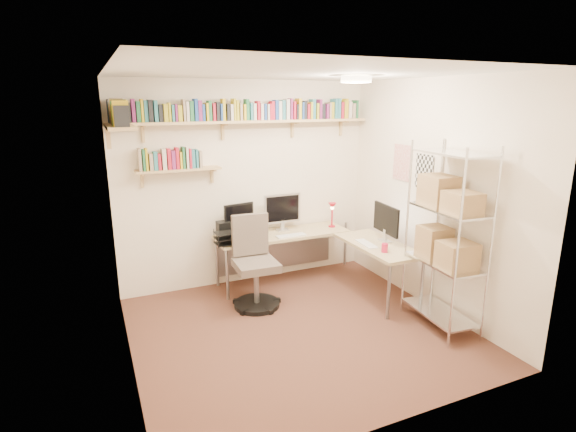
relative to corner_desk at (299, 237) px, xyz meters
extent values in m
plane|color=#48271F|center=(-0.47, -1.00, -0.64)|extent=(3.20, 3.20, 0.00)
cube|color=beige|center=(-0.47, 0.50, 0.61)|extent=(3.20, 0.04, 2.50)
cube|color=beige|center=(-2.07, -1.00, 0.61)|extent=(0.04, 3.00, 2.50)
cube|color=beige|center=(1.13, -1.00, 0.61)|extent=(0.04, 3.00, 2.50)
cube|color=beige|center=(-0.47, -2.50, 0.61)|extent=(3.20, 0.04, 2.50)
cube|color=white|center=(-0.47, -1.00, 1.86)|extent=(3.20, 3.00, 0.04)
cube|color=white|center=(1.12, -0.45, 0.91)|extent=(0.01, 0.30, 0.42)
cube|color=silver|center=(1.12, -0.85, 0.86)|extent=(0.01, 0.28, 0.38)
cylinder|color=#FFEAC6|center=(0.23, -0.80, 1.82)|extent=(0.30, 0.30, 0.06)
cube|color=tan|center=(-0.47, 0.38, 1.38)|extent=(3.05, 0.25, 0.03)
cube|color=tan|center=(-1.95, -0.05, 1.38)|extent=(0.25, 1.00, 0.03)
cube|color=tan|center=(-1.32, 0.40, 0.86)|extent=(0.95, 0.20, 0.02)
cube|color=tan|center=(-1.67, 0.44, 1.31)|extent=(0.03, 0.20, 0.20)
cube|color=tan|center=(-0.77, 0.44, 1.31)|extent=(0.03, 0.20, 0.20)
cube|color=tan|center=(0.13, 0.44, 1.31)|extent=(0.03, 0.20, 0.20)
cube|color=tan|center=(0.83, 0.44, 1.31)|extent=(0.03, 0.20, 0.20)
cube|color=teal|center=(-1.93, 0.38, 1.51)|extent=(0.04, 0.15, 0.23)
cube|color=#771F5F|center=(-1.89, 0.38, 1.49)|extent=(0.04, 0.14, 0.19)
cube|color=#771F5F|center=(-1.85, 0.38, 1.51)|extent=(0.03, 0.14, 0.23)
cube|color=black|center=(-1.81, 0.38, 1.49)|extent=(0.02, 0.12, 0.20)
cube|color=#771F5F|center=(-1.76, 0.38, 1.51)|extent=(0.04, 0.11, 0.24)
cube|color=#22673D|center=(-1.71, 0.38, 1.50)|extent=(0.04, 0.11, 0.22)
cube|color=gold|center=(-1.68, 0.38, 1.51)|extent=(0.02, 0.12, 0.24)
cube|color=teal|center=(-1.64, 0.38, 1.50)|extent=(0.04, 0.11, 0.23)
cube|color=black|center=(-1.59, 0.38, 1.51)|extent=(0.04, 0.14, 0.23)
cube|color=teal|center=(-1.54, 0.38, 1.51)|extent=(0.04, 0.13, 0.23)
cube|color=black|center=(-1.48, 0.38, 1.48)|extent=(0.04, 0.11, 0.18)
cube|color=#AFA120|center=(-1.44, 0.38, 1.49)|extent=(0.04, 0.14, 0.19)
cube|color=#AFA120|center=(-1.39, 0.38, 1.49)|extent=(0.02, 0.12, 0.20)
cube|color=teal|center=(-1.36, 0.38, 1.48)|extent=(0.03, 0.13, 0.18)
cube|color=#771F5F|center=(-1.32, 0.38, 1.48)|extent=(0.02, 0.15, 0.19)
cube|color=#AFA120|center=(-1.28, 0.38, 1.48)|extent=(0.04, 0.13, 0.17)
cube|color=gray|center=(-1.24, 0.38, 1.51)|extent=(0.02, 0.13, 0.24)
cube|color=beige|center=(-1.20, 0.38, 1.50)|extent=(0.03, 0.12, 0.21)
cube|color=#22673D|center=(-1.15, 0.38, 1.50)|extent=(0.04, 0.12, 0.22)
cube|color=#1C4395|center=(-1.10, 0.38, 1.51)|extent=(0.04, 0.13, 0.24)
cube|color=#771F5F|center=(-1.06, 0.38, 1.50)|extent=(0.04, 0.12, 0.23)
cube|color=#1C4395|center=(-1.02, 0.38, 1.48)|extent=(0.03, 0.12, 0.18)
cube|color=gold|center=(-0.98, 0.38, 1.49)|extent=(0.02, 0.14, 0.20)
cube|color=#22673D|center=(-0.95, 0.38, 1.50)|extent=(0.03, 0.12, 0.22)
cube|color=#B6182E|center=(-0.90, 0.38, 1.49)|extent=(0.03, 0.12, 0.19)
cube|color=black|center=(-0.85, 0.38, 1.50)|extent=(0.04, 0.11, 0.21)
cube|color=#1C4395|center=(-0.82, 0.38, 1.49)|extent=(0.02, 0.14, 0.19)
cube|color=gold|center=(-0.79, 0.38, 1.51)|extent=(0.03, 0.11, 0.24)
cube|color=black|center=(-0.74, 0.38, 1.49)|extent=(0.03, 0.14, 0.19)
cube|color=beige|center=(-0.70, 0.38, 1.48)|extent=(0.03, 0.12, 0.18)
cube|color=#AFA120|center=(-0.66, 0.38, 1.52)|extent=(0.03, 0.13, 0.25)
cube|color=#AFA120|center=(-0.63, 0.38, 1.51)|extent=(0.03, 0.12, 0.23)
cube|color=gray|center=(-0.59, 0.38, 1.49)|extent=(0.03, 0.14, 0.19)
cube|color=gold|center=(-0.54, 0.38, 1.48)|extent=(0.03, 0.14, 0.18)
cube|color=#22673D|center=(-0.51, 0.38, 1.51)|extent=(0.04, 0.11, 0.24)
cube|color=teal|center=(-0.46, 0.38, 1.49)|extent=(0.03, 0.11, 0.20)
cube|color=beige|center=(-0.42, 0.38, 1.49)|extent=(0.04, 0.12, 0.19)
cube|color=#B6182E|center=(-0.37, 0.38, 1.50)|extent=(0.03, 0.12, 0.22)
cube|color=beige|center=(-0.33, 0.38, 1.49)|extent=(0.03, 0.13, 0.19)
cube|color=#1C4395|center=(-0.29, 0.38, 1.49)|extent=(0.03, 0.13, 0.19)
cube|color=beige|center=(-0.25, 0.38, 1.48)|extent=(0.02, 0.15, 0.18)
cube|color=#B6182E|center=(-0.22, 0.38, 1.49)|extent=(0.03, 0.14, 0.19)
cube|color=#B6182E|center=(-0.19, 0.38, 1.50)|extent=(0.04, 0.11, 0.22)
cube|color=#1C4395|center=(-0.14, 0.38, 1.51)|extent=(0.04, 0.12, 0.23)
cube|color=beige|center=(-0.10, 0.38, 1.50)|extent=(0.04, 0.12, 0.22)
cube|color=teal|center=(-0.05, 0.38, 1.51)|extent=(0.04, 0.12, 0.23)
cube|color=beige|center=(0.00, 0.38, 1.51)|extent=(0.04, 0.11, 0.24)
cube|color=#771F5F|center=(0.05, 0.38, 1.52)|extent=(0.03, 0.11, 0.25)
cube|color=#B6182E|center=(0.09, 0.38, 1.50)|extent=(0.03, 0.13, 0.21)
cube|color=black|center=(0.13, 0.38, 1.48)|extent=(0.02, 0.13, 0.18)
cube|color=gold|center=(0.16, 0.38, 1.52)|extent=(0.04, 0.13, 0.25)
cube|color=#1C4395|center=(0.20, 0.38, 1.49)|extent=(0.02, 0.14, 0.20)
cube|color=black|center=(0.23, 0.38, 1.50)|extent=(0.04, 0.12, 0.22)
cube|color=#B6182E|center=(0.28, 0.38, 1.48)|extent=(0.03, 0.12, 0.18)
cube|color=#AFA120|center=(0.31, 0.38, 1.49)|extent=(0.03, 0.15, 0.21)
cube|color=teal|center=(0.35, 0.38, 1.51)|extent=(0.04, 0.11, 0.24)
cube|color=#AFA120|center=(0.41, 0.38, 1.49)|extent=(0.03, 0.12, 0.19)
cube|color=#771F5F|center=(0.44, 0.38, 1.51)|extent=(0.03, 0.14, 0.24)
cube|color=black|center=(0.49, 0.38, 1.48)|extent=(0.04, 0.12, 0.18)
cube|color=#771F5F|center=(0.54, 0.38, 1.48)|extent=(0.03, 0.15, 0.18)
cube|color=gray|center=(0.58, 0.38, 1.49)|extent=(0.02, 0.14, 0.20)
cube|color=#AFA120|center=(0.62, 0.38, 1.49)|extent=(0.04, 0.12, 0.20)
cube|color=teal|center=(0.66, 0.38, 1.51)|extent=(0.04, 0.14, 0.24)
cube|color=teal|center=(0.70, 0.38, 1.52)|extent=(0.04, 0.14, 0.25)
cube|color=#B6182E|center=(0.76, 0.38, 1.49)|extent=(0.04, 0.13, 0.20)
cube|color=#AFA120|center=(0.79, 0.38, 1.50)|extent=(0.03, 0.15, 0.22)
cube|color=gold|center=(0.83, 0.38, 1.51)|extent=(0.02, 0.12, 0.25)
cube|color=beige|center=(0.86, 0.38, 1.50)|extent=(0.04, 0.15, 0.21)
cube|color=gray|center=(0.92, 0.38, 1.49)|extent=(0.04, 0.14, 0.19)
cube|color=#22673D|center=(0.97, 0.38, 1.50)|extent=(0.03, 0.13, 0.23)
cube|color=black|center=(-1.95, -0.48, 1.48)|extent=(0.12, 0.04, 0.18)
cube|color=gold|center=(-1.95, -0.43, 1.50)|extent=(0.13, 0.04, 0.23)
cube|color=gold|center=(-1.95, -0.38, 1.49)|extent=(0.14, 0.04, 0.19)
cube|color=#22673D|center=(-1.95, -0.34, 1.50)|extent=(0.13, 0.03, 0.21)
cube|color=#22673D|center=(-1.95, -0.29, 1.50)|extent=(0.14, 0.04, 0.22)
cube|color=black|center=(-1.95, -0.25, 1.51)|extent=(0.12, 0.04, 0.23)
cube|color=#AFA120|center=(-1.95, -0.21, 1.51)|extent=(0.15, 0.03, 0.24)
cube|color=#B6182E|center=(-1.95, -0.17, 1.48)|extent=(0.15, 0.04, 0.17)
cube|color=#771F5F|center=(-1.95, -0.12, 1.50)|extent=(0.13, 0.03, 0.22)
cube|color=#AFA120|center=(-1.95, -0.07, 1.51)|extent=(0.12, 0.04, 0.24)
cube|color=gray|center=(-1.95, -0.02, 1.50)|extent=(0.12, 0.03, 0.22)
cube|color=beige|center=(-1.95, 0.02, 1.51)|extent=(0.14, 0.04, 0.24)
cube|color=gray|center=(-1.95, 0.08, 1.52)|extent=(0.13, 0.04, 0.25)
cube|color=#771F5F|center=(-1.95, 0.13, 1.50)|extent=(0.13, 0.04, 0.23)
cube|color=#AFA120|center=(-1.95, 0.17, 1.50)|extent=(0.14, 0.03, 0.21)
cube|color=#1C4395|center=(-1.95, 0.22, 1.50)|extent=(0.15, 0.04, 0.21)
cube|color=#AFA120|center=(-1.95, 0.26, 1.48)|extent=(0.12, 0.03, 0.18)
cube|color=beige|center=(-1.95, 0.30, 1.50)|extent=(0.13, 0.03, 0.22)
cube|color=beige|center=(-1.95, 0.34, 1.49)|extent=(0.11, 0.04, 0.20)
cube|color=black|center=(-1.95, 0.38, 1.51)|extent=(0.15, 0.02, 0.24)
cube|color=gray|center=(-1.74, 0.40, 0.99)|extent=(0.03, 0.14, 0.25)
cube|color=#22673D|center=(-1.70, 0.40, 0.98)|extent=(0.03, 0.14, 0.23)
cube|color=gold|center=(-1.67, 0.40, 0.99)|extent=(0.02, 0.11, 0.24)
cube|color=gray|center=(-1.62, 0.40, 0.96)|extent=(0.04, 0.12, 0.19)
cube|color=teal|center=(-1.57, 0.40, 0.97)|extent=(0.04, 0.12, 0.20)
cube|color=#B6182E|center=(-1.53, 0.40, 0.96)|extent=(0.03, 0.12, 0.18)
cube|color=beige|center=(-1.48, 0.40, 0.98)|extent=(0.04, 0.13, 0.23)
cube|color=#B6182E|center=(-1.43, 0.40, 0.98)|extent=(0.04, 0.13, 0.23)
cube|color=#771F5F|center=(-1.38, 0.40, 0.97)|extent=(0.04, 0.13, 0.21)
cube|color=#B6182E|center=(-1.34, 0.40, 0.99)|extent=(0.03, 0.13, 0.24)
cube|color=gold|center=(-1.30, 0.40, 0.96)|extent=(0.02, 0.12, 0.19)
cube|color=#22673D|center=(-1.27, 0.40, 0.99)|extent=(0.03, 0.12, 0.24)
cube|color=beige|center=(-1.23, 0.40, 0.99)|extent=(0.02, 0.14, 0.24)
cube|color=#B6182E|center=(-1.19, 0.40, 0.98)|extent=(0.02, 0.15, 0.22)
cube|color=teal|center=(-1.16, 0.40, 0.97)|extent=(0.04, 0.13, 0.21)
cube|color=teal|center=(-1.12, 0.40, 0.97)|extent=(0.02, 0.12, 0.21)
cube|color=gray|center=(-1.07, 0.40, 0.96)|extent=(0.03, 0.12, 0.19)
cube|color=#CCB684|center=(-0.12, 0.22, -0.01)|extent=(1.67, 0.53, 0.04)
cube|color=#CCB684|center=(0.71, -0.63, -0.01)|extent=(0.53, 1.14, 0.04)
cylinder|color=gray|center=(-0.91, 0.00, -0.33)|extent=(0.04, 0.04, 0.62)
cylinder|color=gray|center=(-0.91, 0.44, -0.33)|extent=(0.04, 0.04, 0.62)
cylinder|color=gray|center=(0.94, 0.44, -0.33)|extent=(0.04, 0.04, 0.62)
cylinder|color=gray|center=(0.49, -1.16, -0.33)|extent=(0.04, 0.04, 0.62)
cylinder|color=gray|center=(0.94, -1.16, -0.33)|extent=(0.04, 0.04, 0.62)
cube|color=gray|center=(-0.12, 0.45, -0.29)|extent=(1.59, 0.02, 0.48)
cube|color=silver|center=(-0.08, 0.33, 0.30)|extent=(0.48, 0.03, 0.37)
cube|color=black|center=(-0.08, 0.31, 0.30)|extent=(0.44, 0.00, 0.32)
cube|color=black|center=(-0.65, 0.33, 0.26)|extent=(0.39, 0.03, 0.30)
cube|color=black|center=(0.84, -0.59, 0.28)|extent=(0.03, 0.51, 0.33)
cube|color=white|center=(0.82, -0.59, 0.28)|extent=(0.00, 0.46, 0.29)
cube|color=white|center=(-0.08, 0.06, 0.02)|extent=(0.37, 0.11, 0.01)
cube|color=white|center=(0.58, -0.59, 0.02)|extent=(0.11, 0.35, 0.01)
cylinder|color=#B60F24|center=(0.58, 0.22, 0.02)|extent=(0.09, 0.09, 0.02)
cylinder|color=#B60F24|center=(0.58, 0.22, 0.15)|extent=(0.02, 0.02, 0.25)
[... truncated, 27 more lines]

